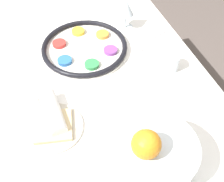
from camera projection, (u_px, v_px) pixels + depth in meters
name	position (u px, v px, depth m)	size (l,w,h in m)	color
ground_plane	(104.00, 162.00, 1.54)	(8.00, 8.00, 0.00)	#564C47
dining_table	(103.00, 129.00, 1.27)	(1.50, 0.80, 0.73)	white
seder_plate	(85.00, 47.00, 1.08)	(0.35, 0.35, 0.03)	silver
wine_glass	(126.00, 8.00, 1.11)	(0.07, 0.07, 0.14)	silver
fruit_stand	(156.00, 150.00, 0.68)	(0.22, 0.22, 0.13)	silver
orange_fruit	(146.00, 144.00, 0.62)	(0.07, 0.07, 0.07)	orange
bread_plate	(54.00, 127.00, 0.84)	(0.19, 0.19, 0.02)	beige
napkin_roll	(54.00, 112.00, 0.85)	(0.17, 0.06, 0.05)	white
cup_far	(171.00, 62.00, 0.99)	(0.06, 0.06, 0.07)	silver
fork_left	(149.00, 38.00, 1.13)	(0.07, 0.17, 0.01)	silver
fork_right	(152.00, 42.00, 1.12)	(0.08, 0.17, 0.01)	silver
spoon	(40.00, 115.00, 0.87)	(0.15, 0.04, 0.01)	silver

